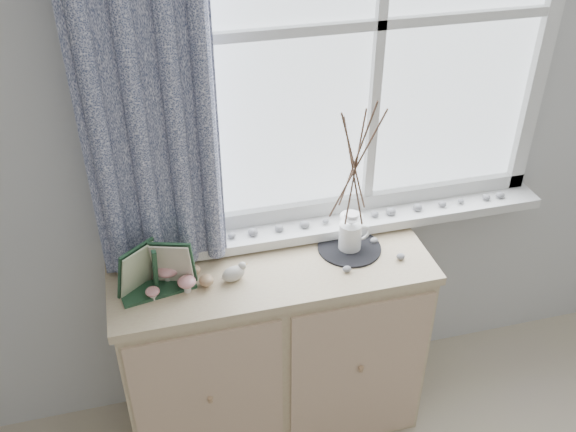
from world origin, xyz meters
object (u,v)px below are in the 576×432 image
(sideboard, at_px, (273,348))
(toadstool_cluster, at_px, (170,274))
(botanical_book, at_px, (155,272))
(twig_pitcher, at_px, (355,162))

(sideboard, xyz_separation_m, toadstool_cluster, (-0.37, -0.01, 0.48))
(toadstool_cluster, bearing_deg, sideboard, 1.76)
(botanical_book, bearing_deg, twig_pitcher, -3.44)
(botanical_book, distance_m, twig_pitcher, 0.79)
(twig_pitcher, bearing_deg, sideboard, -176.00)
(sideboard, relative_size, twig_pitcher, 1.81)
(botanical_book, relative_size, toadstool_cluster, 1.67)
(sideboard, height_order, botanical_book, botanical_book)
(twig_pitcher, bearing_deg, toadstool_cluster, -178.44)
(botanical_book, height_order, toadstool_cluster, botanical_book)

